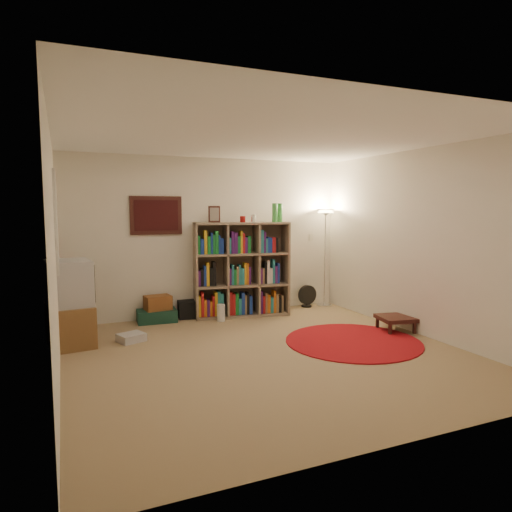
% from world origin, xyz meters
% --- Properties ---
extents(room, '(4.54, 4.54, 2.54)m').
position_xyz_m(room, '(-0.05, 0.05, 1.26)').
color(room, '#8A7251').
rests_on(room, ground).
extents(bookshelf, '(1.54, 0.65, 1.79)m').
position_xyz_m(bookshelf, '(0.40, 1.95, 0.72)').
color(bookshelf, '#826D57').
rests_on(bookshelf, ground).
extents(floor_lamp, '(0.39, 0.39, 1.70)m').
position_xyz_m(floor_lamp, '(2.02, 2.04, 1.41)').
color(floor_lamp, white).
rests_on(floor_lamp, ground).
extents(floor_fan, '(0.34, 0.19, 0.38)m').
position_xyz_m(floor_fan, '(1.69, 2.08, 0.19)').
color(floor_fan, black).
rests_on(floor_fan, ground).
extents(tv_stand, '(0.60, 0.79, 1.07)m').
position_xyz_m(tv_stand, '(-2.12, 1.32, 0.51)').
color(tv_stand, brown).
rests_on(tv_stand, ground).
extents(dvd_box, '(0.38, 0.36, 0.10)m').
position_xyz_m(dvd_box, '(-1.41, 1.16, 0.05)').
color(dvd_box, '#B0AFB4').
rests_on(dvd_box, ground).
extents(suitcase, '(0.60, 0.41, 0.19)m').
position_xyz_m(suitcase, '(-0.91, 2.07, 0.09)').
color(suitcase, '#123227').
rests_on(suitcase, ground).
extents(wicker_basket, '(0.41, 0.31, 0.21)m').
position_xyz_m(wicker_basket, '(-0.89, 2.05, 0.29)').
color(wicker_basket, brown).
rests_on(wicker_basket, suitcase).
extents(duffel_bag, '(0.42, 0.37, 0.27)m').
position_xyz_m(duffel_bag, '(-0.36, 2.15, 0.14)').
color(duffel_bag, black).
rests_on(duffel_bag, ground).
extents(paper_towel, '(0.13, 0.13, 0.26)m').
position_xyz_m(paper_towel, '(-0.00, 1.71, 0.13)').
color(paper_towel, silver).
rests_on(paper_towel, ground).
extents(red_rug, '(1.73, 1.73, 0.02)m').
position_xyz_m(red_rug, '(1.21, 0.02, 0.01)').
color(red_rug, maroon).
rests_on(red_rug, ground).
extents(side_table, '(0.53, 0.53, 0.21)m').
position_xyz_m(side_table, '(2.06, 0.23, 0.18)').
color(side_table, black).
rests_on(side_table, ground).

